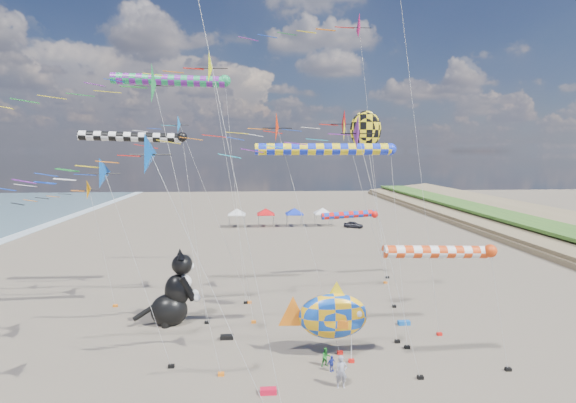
# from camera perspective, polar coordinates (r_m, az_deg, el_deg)

# --- Properties ---
(delta_kite_0) EXTENTS (13.09, 2.43, 16.64)m
(delta_kite_0) POSITION_cam_1_polar(r_m,az_deg,el_deg) (36.63, 6.34, 9.45)
(delta_kite_0) COLOR red
(delta_kite_0) RESTS_ON ground
(delta_kite_1) EXTENTS (8.84, 1.88, 10.90)m
(delta_kite_1) POSITION_cam_1_polar(r_m,az_deg,el_deg) (41.06, -26.37, 0.78)
(delta_kite_1) COLOR orange
(delta_kite_1) RESTS_ON ground
(delta_kite_2) EXTENTS (11.22, 1.71, 16.30)m
(delta_kite_2) POSITION_cam_1_polar(r_m,az_deg,el_deg) (38.48, -13.82, 8.98)
(delta_kite_2) COLOR #147FE3
(delta_kite_2) RESTS_ON ground
(delta_kite_5) EXTENTS (13.87, 2.66, 26.29)m
(delta_kite_5) POSITION_cam_1_polar(r_m,az_deg,el_deg) (45.25, 7.74, 21.09)
(delta_kite_5) COLOR #D30F57
(delta_kite_5) RESTS_ON ground
(delta_kite_6) EXTENTS (11.84, 2.09, 15.75)m
(delta_kite_6) POSITION_cam_1_polar(r_m,az_deg,el_deg) (27.66, -2.63, 8.87)
(delta_kite_6) COLOR #FF2D08
(delta_kite_6) RESTS_ON ground
(delta_kite_7) EXTENTS (10.57, 1.98, 15.15)m
(delta_kite_7) POSITION_cam_1_polar(r_m,az_deg,el_deg) (24.57, 7.02, 7.89)
(delta_kite_7) COLOR #761A8E
(delta_kite_7) RESTS_ON ground
(delta_kite_8) EXTENTS (10.62, 2.35, 17.93)m
(delta_kite_8) POSITION_cam_1_polar(r_m,az_deg,el_deg) (26.10, -16.44, 13.42)
(delta_kite_8) COLOR green
(delta_kite_8) RESTS_ON ground
(delta_kite_9) EXTENTS (10.53, 1.98, 12.96)m
(delta_kite_9) POSITION_cam_1_polar(r_m,az_deg,el_deg) (28.32, -24.31, 2.72)
(delta_kite_9) COLOR #1153B5
(delta_kite_9) RESTS_ON ground
(delta_kite_10) EXTENTS (9.61, 2.01, 14.10)m
(delta_kite_10) POSITION_cam_1_polar(r_m,az_deg,el_deg) (20.35, -14.80, 5.16)
(delta_kite_10) COLOR #0A54B7
(delta_kite_10) RESTS_ON ground
(delta_kite_11) EXTENTS (10.78, 2.59, 20.34)m
(delta_kite_11) POSITION_cam_1_polar(r_m,az_deg,el_deg) (34.01, -10.04, 15.84)
(delta_kite_11) COLOR #E8FC0E
(delta_kite_11) RESTS_ON ground
(windsock_0) EXTENTS (8.08, 0.78, 7.79)m
(windsock_0) POSITION_cam_1_polar(r_m,az_deg,el_deg) (27.54, 19.14, -6.12)
(windsock_0) COLOR #E13F0F
(windsock_0) RESTS_ON ground
(windsock_1) EXTENTS (8.95, 0.72, 14.56)m
(windsock_1) POSITION_cam_1_polar(r_m,az_deg,el_deg) (34.61, -18.64, 7.66)
(windsock_1) COLOR black
(windsock_1) RESTS_ON ground
(windsock_2) EXTENTS (10.75, 0.95, 19.37)m
(windsock_2) POSITION_cam_1_polar(r_m,az_deg,el_deg) (38.82, -14.18, 14.62)
(windsock_2) COLOR #1C9C56
(windsock_2) RESTS_ON ground
(windsock_3) EXTENTS (7.17, 0.73, 7.09)m
(windsock_3) POSITION_cam_1_polar(r_m,az_deg,el_deg) (46.15, 8.09, -1.72)
(windsock_3) COLOR red
(windsock_3) RESTS_ON ground
(windsock_4) EXTENTS (10.26, 0.77, 13.67)m
(windsock_4) POSITION_cam_1_polar(r_m,az_deg,el_deg) (28.51, 5.34, 6.52)
(windsock_4) COLOR #162FDD
(windsock_4) RESTS_ON ground
(angelfish_kite) EXTENTS (3.74, 3.02, 15.96)m
(angelfish_kite) POSITION_cam_1_polar(r_m,az_deg,el_deg) (31.96, 9.49, 8.76)
(angelfish_kite) COLOR yellow
(angelfish_kite) RESTS_ON ground
(cat_inflatable) EXTENTS (4.62, 3.06, 5.72)m
(cat_inflatable) POSITION_cam_1_polar(r_m,az_deg,el_deg) (35.84, -14.43, -10.51)
(cat_inflatable) COLOR black
(cat_inflatable) RESTS_ON ground
(fish_inflatable) EXTENTS (5.96, 2.16, 4.95)m
(fish_inflatable) POSITION_cam_1_polar(r_m,az_deg,el_deg) (29.78, 5.64, -14.25)
(fish_inflatable) COLOR #1249B9
(fish_inflatable) RESTS_ON ground
(person_adult) EXTENTS (0.67, 0.44, 1.84)m
(person_adult) POSITION_cam_1_polar(r_m,az_deg,el_deg) (26.93, 6.79, -20.69)
(person_adult) COLOR #8C8D9E
(person_adult) RESTS_ON ground
(child_green) EXTENTS (0.67, 0.58, 1.20)m
(child_green) POSITION_cam_1_polar(r_m,az_deg,el_deg) (29.22, 4.84, -19.09)
(child_green) COLOR #207F2A
(child_green) RESTS_ON ground
(child_blue) EXTENTS (0.62, 0.50, 0.99)m
(child_blue) POSITION_cam_1_polar(r_m,az_deg,el_deg) (28.73, 5.54, -19.79)
(child_blue) COLOR #2939B0
(child_blue) RESTS_ON ground
(kite_bag_1) EXTENTS (0.90, 0.44, 0.30)m
(kite_bag_1) POSITION_cam_1_polar(r_m,az_deg,el_deg) (26.57, -2.52, -22.92)
(kite_bag_1) COLOR red
(kite_bag_1) RESTS_ON ground
(kite_bag_2) EXTENTS (0.90, 0.44, 0.30)m
(kite_bag_2) POSITION_cam_1_polar(r_m,az_deg,el_deg) (36.50, 14.51, -14.69)
(kite_bag_2) COLOR blue
(kite_bag_2) RESTS_ON ground
(kite_bag_3) EXTENTS (0.90, 0.44, 0.30)m
(kite_bag_3) POSITION_cam_1_polar(r_m,az_deg,el_deg) (33.25, -7.78, -16.70)
(kite_bag_3) COLOR black
(kite_bag_3) RESTS_ON ground
(tent_row) EXTENTS (19.20, 4.20, 3.80)m
(tent_row) POSITION_cam_1_polar(r_m,az_deg,el_deg) (78.16, -1.01, -0.96)
(tent_row) COLOR silver
(tent_row) RESTS_ON ground
(parked_car) EXTENTS (3.57, 2.57, 1.13)m
(parked_car) POSITION_cam_1_polar(r_m,az_deg,el_deg) (78.31, 8.31, -2.92)
(parked_car) COLOR #26262D
(parked_car) RESTS_ON ground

